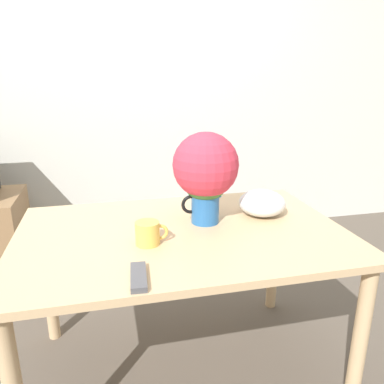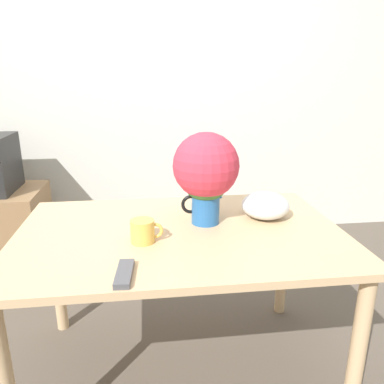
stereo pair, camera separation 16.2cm
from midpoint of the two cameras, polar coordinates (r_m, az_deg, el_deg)
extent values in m
plane|color=brown|center=(2.03, -0.77, -24.57)|extent=(12.00, 12.00, 0.00)
cube|color=silver|center=(3.12, -4.34, 16.36)|extent=(8.00, 0.05, 2.60)
cube|color=tan|center=(1.60, 1.11, -6.41)|extent=(1.38, 0.90, 0.03)
cylinder|color=tan|center=(1.69, 26.64, -21.43)|extent=(0.06, 0.06, 0.69)
cylinder|color=tan|center=(2.14, -17.85, -11.62)|extent=(0.06, 0.06, 0.69)
cylinder|color=tan|center=(2.26, 15.79, -9.77)|extent=(0.06, 0.06, 0.69)
cylinder|color=#235B9E|center=(1.66, 4.88, -2.10)|extent=(0.12, 0.12, 0.16)
cone|color=#235B9E|center=(1.65, 6.72, -0.17)|extent=(0.04, 0.04, 0.04)
torus|color=black|center=(1.64, 2.66, -1.93)|extent=(0.09, 0.01, 0.09)
sphere|color=#3D7033|center=(1.62, 5.00, 2.28)|extent=(0.22, 0.22, 0.22)
sphere|color=#CC3347|center=(1.60, 5.05, 4.01)|extent=(0.29, 0.29, 0.29)
cylinder|color=gold|center=(1.48, -4.44, -6.04)|extent=(0.09, 0.09, 0.09)
torus|color=gold|center=(1.48, -2.50, -5.96)|extent=(0.06, 0.01, 0.06)
ellipsoid|color=silver|center=(1.76, 13.74, -2.05)|extent=(0.22, 0.22, 0.12)
cube|color=#4C4C51|center=(1.26, -6.59, -12.34)|extent=(0.06, 0.17, 0.02)
camera|label=1|loc=(0.08, -87.14, 0.90)|focal=35.00mm
camera|label=2|loc=(0.08, 92.86, -0.90)|focal=35.00mm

